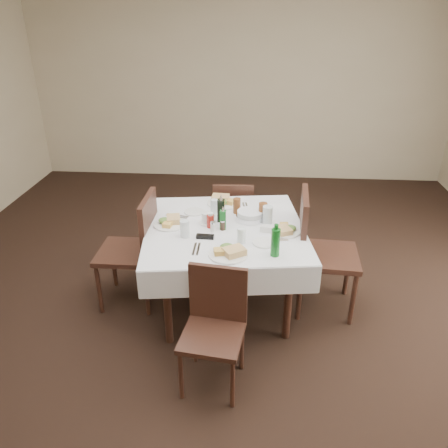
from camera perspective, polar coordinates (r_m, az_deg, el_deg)
name	(u,v)px	position (r m, az deg, el deg)	size (l,w,h in m)	color
ground_plane	(222,319)	(3.75, -0.33, -12.36)	(7.00, 7.00, 0.00)	black
room_shell	(221,114)	(2.99, -0.41, 14.16)	(6.04, 7.04, 2.80)	tan
dining_table	(225,236)	(3.56, 0.09, -1.56)	(1.42, 1.42, 0.76)	black
chair_north	(233,215)	(4.39, 1.20, 1.22)	(0.41, 0.41, 0.83)	black
chair_south	(215,320)	(2.98, -1.19, -12.41)	(0.45, 0.45, 0.84)	black
chair_east	(316,246)	(3.66, 11.96, -2.77)	(0.53, 0.53, 1.04)	black
chair_west	(137,244)	(3.74, -11.30, -2.55)	(0.47, 0.47, 0.99)	black
meal_north	(223,201)	(3.92, -0.15, 3.00)	(0.29, 0.29, 0.06)	white
meal_south	(229,252)	(3.11, 0.65, -3.65)	(0.28, 0.28, 0.06)	white
meal_east	(285,230)	(3.46, 8.03, -0.74)	(0.25, 0.25, 0.05)	white
meal_west	(170,222)	(3.57, -7.10, 0.26)	(0.27, 0.27, 0.06)	white
side_plate_a	(194,212)	(3.77, -3.92, 1.59)	(0.17, 0.17, 0.01)	white
side_plate_b	(264,243)	(3.28, 5.24, -2.44)	(0.17, 0.17, 0.01)	white
water_n	(214,206)	(3.74, -1.29, 2.37)	(0.06, 0.06, 0.12)	silver
water_s	(241,235)	(3.26, 2.27, -1.49)	(0.06, 0.06, 0.12)	silver
water_e	(267,215)	(3.56, 5.70, 1.18)	(0.08, 0.08, 0.15)	silver
water_w	(185,229)	(3.35, -5.16, -0.61)	(0.07, 0.07, 0.13)	silver
iced_tea_a	(237,206)	(3.73, 1.69, 2.40)	(0.06, 0.06, 0.13)	brown
iced_tea_b	(263,211)	(3.62, 5.10, 1.65)	(0.07, 0.07, 0.15)	brown
bread_basket	(250,216)	(3.62, 3.42, 1.10)	(0.24, 0.24, 0.08)	silver
oil_cruet_dark	(221,209)	(3.57, -0.39, 1.91)	(0.06, 0.06, 0.24)	black
oil_cruet_green	(223,219)	(3.45, -0.14, 0.66)	(0.05, 0.05, 0.20)	#13601D
ketchup_bottle	(210,221)	(3.49, -1.80, 0.46)	(0.06, 0.06, 0.13)	#A32018
salt_shaker	(213,227)	(3.42, -1.47, -0.38)	(0.04, 0.04, 0.09)	white
pepper_shaker	(223,225)	(3.45, -0.18, -0.14)	(0.04, 0.04, 0.08)	#3B281D
coffee_mug	(207,218)	(3.56, -2.25, 0.74)	(0.14, 0.13, 0.10)	white
sunglasses	(205,237)	(3.34, -2.48, -1.65)	(0.14, 0.05, 0.03)	black
green_bottle	(275,242)	(3.09, 6.73, -2.34)	(0.06, 0.06, 0.25)	#13601D
sugar_caddy	(267,228)	(3.45, 5.58, -0.58)	(0.10, 0.07, 0.05)	white
cutlery_n	(245,206)	(3.87, 2.81, 2.30)	(0.06, 0.17, 0.01)	silver
cutlery_s	(196,249)	(3.19, -3.63, -3.29)	(0.05, 0.19, 0.01)	silver
cutlery_e	(275,240)	(3.33, 6.70, -2.05)	(0.20, 0.07, 0.01)	silver
cutlery_w	(177,216)	(3.70, -6.15, 1.01)	(0.20, 0.10, 0.01)	silver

